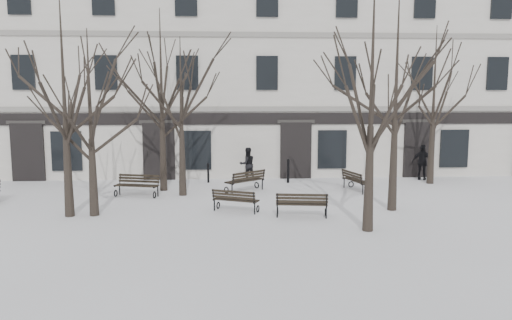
{
  "coord_description": "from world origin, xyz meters",
  "views": [
    {
      "loc": [
        -0.07,
        -17.48,
        4.3
      ],
      "look_at": [
        1.15,
        3.0,
        1.62
      ],
      "focal_mm": 35.0,
      "sensor_mm": 36.0,
      "label": 1
    }
  ],
  "objects": [
    {
      "name": "building",
      "position": [
        0.0,
        12.96,
        5.52
      ],
      "size": [
        40.4,
        10.2,
        11.4
      ],
      "color": "silver",
      "rests_on": "ground"
    },
    {
      "name": "bench_1",
      "position": [
        0.24,
        0.59,
        0.46
      ],
      "size": [
        1.78,
        1.24,
        0.86
      ],
      "rotation": [
        0.0,
        0.0,
        2.72
      ],
      "color": "black",
      "rests_on": "ground"
    },
    {
      "name": "bench_5",
      "position": [
        5.72,
        4.34,
        0.5
      ],
      "size": [
        1.08,
        1.91,
        0.92
      ],
      "rotation": [
        0.0,
        0.0,
        1.82
      ],
      "color": "black",
      "rests_on": "ground"
    },
    {
      "name": "tree_4",
      "position": [
        -2.93,
        5.01,
        5.03
      ],
      "size": [
        5.63,
        5.63,
        8.05
      ],
      "color": "black",
      "rests_on": "ground"
    },
    {
      "name": "tree_5",
      "position": [
        -1.97,
        3.83,
        4.19
      ],
      "size": [
        4.7,
        4.7,
        6.71
      ],
      "color": "black",
      "rests_on": "ground"
    },
    {
      "name": "tree_1",
      "position": [
        -4.83,
        0.34,
        4.11
      ],
      "size": [
        4.6,
        4.6,
        6.58
      ],
      "color": "black",
      "rests_on": "ground"
    },
    {
      "name": "bollard_a",
      "position": [
        -0.98,
        6.89,
        0.52
      ],
      "size": [
        0.13,
        0.13,
        0.98
      ],
      "color": "black",
      "rests_on": "ground"
    },
    {
      "name": "bench_3",
      "position": [
        -3.89,
        3.72,
        0.51
      ],
      "size": [
        1.94,
        1.1,
        0.93
      ],
      "rotation": [
        0.0,
        0.0,
        -0.25
      ],
      "color": "black",
      "rests_on": "ground"
    },
    {
      "name": "pedestrian_c",
      "position": [
        9.88,
        7.05,
        0.0
      ],
      "size": [
        1.14,
        0.94,
        1.81
      ],
      "primitive_type": "imported",
      "rotation": [
        0.0,
        0.0,
        2.59
      ],
      "color": "black",
      "rests_on": "ground"
    },
    {
      "name": "bench_2",
      "position": [
        2.56,
        -0.38,
        0.5
      ],
      "size": [
        1.87,
        0.89,
        0.91
      ],
      "rotation": [
        0.0,
        0.0,
        3.01
      ],
      "color": "black",
      "rests_on": "ground"
    },
    {
      "name": "tree_2",
      "position": [
        4.4,
        -2.24,
        4.97
      ],
      "size": [
        5.56,
        5.56,
        7.95
      ],
      "color": "black",
      "rests_on": "ground"
    },
    {
      "name": "tree_6",
      "position": [
        9.86,
        6.01,
        4.73
      ],
      "size": [
        5.29,
        5.29,
        7.56
      ],
      "color": "black",
      "rests_on": "ground"
    },
    {
      "name": "ground",
      "position": [
        0.0,
        0.0,
        0.0
      ],
      "size": [
        100.0,
        100.0,
        0.0
      ],
      "primitive_type": "plane",
      "color": "white",
      "rests_on": "ground"
    },
    {
      "name": "pedestrian_b",
      "position": [
        0.97,
        7.32,
        0.0
      ],
      "size": [
        0.98,
        0.86,
        1.69
      ],
      "primitive_type": "imported",
      "rotation": [
        0.0,
        0.0,
        3.45
      ],
      "color": "black",
      "rests_on": "ground"
    },
    {
      "name": "bench_4",
      "position": [
        0.78,
        4.45,
        0.52
      ],
      "size": [
        1.89,
        1.72,
        0.96
      ],
      "rotation": [
        0.0,
        0.0,
        3.83
      ],
      "color": "black",
      "rests_on": "ground"
    },
    {
      "name": "tree_0",
      "position": [
        -5.68,
        0.27,
        4.91
      ],
      "size": [
        5.5,
        5.5,
        7.85
      ],
      "color": "black",
      "rests_on": "ground"
    },
    {
      "name": "bollard_b",
      "position": [
        2.95,
        6.61,
        0.64
      ],
      "size": [
        0.15,
        0.15,
        1.19
      ],
      "color": "black",
      "rests_on": "ground"
    },
    {
      "name": "tree_3",
      "position": [
        6.13,
        0.54,
        5.15
      ],
      "size": [
        5.76,
        5.76,
        8.23
      ],
      "color": "black",
      "rests_on": "ground"
    }
  ]
}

